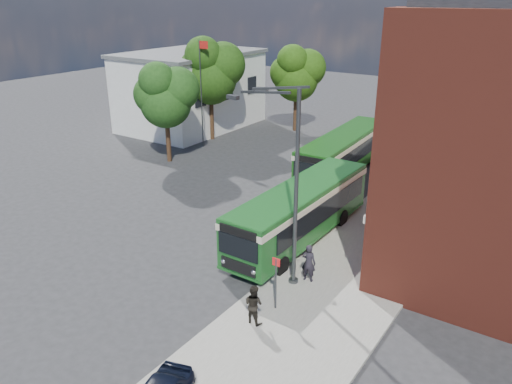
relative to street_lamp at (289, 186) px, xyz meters
The scene contains 14 objects.
ground 7.10m from the street_lamp, 157.54° to the left, with size 120.00×120.00×0.00m, color #2B2B2E.
pavement 11.27m from the street_lamp, 77.80° to the left, with size 6.00×48.00×0.15m, color gray.
kerb_line 11.12m from the street_lamp, 95.07° to the left, with size 0.12×48.00×0.01m, color beige.
white_building 30.38m from the street_lamp, 138.79° to the left, with size 9.40×13.40×7.30m.
flagpole 22.89m from the street_lamp, 139.05° to the left, with size 0.95×0.10×9.00m.
street_lamp is the anchor object (origin of this frame).
bus_stop_sign 4.02m from the street_lamp, 70.87° to the right, with size 0.35×0.08×2.52m.
bus_front 5.37m from the street_lamp, 111.41° to the left, with size 2.78×11.39×3.02m.
bus_rear 16.23m from the street_lamp, 105.40° to the left, with size 3.12×12.23×3.02m.
pedestrian_a 3.86m from the street_lamp, 30.26° to the left, with size 0.67×0.44×1.83m, color black.
pedestrian_b 5.20m from the street_lamp, 81.30° to the right, with size 0.81×0.63×1.67m, color black.
tree_left 19.76m from the street_lamp, 148.74° to the left, with size 4.65×4.43×7.86m.
tree_mid 25.09m from the street_lamp, 136.33° to the left, with size 5.43×5.17×9.18m.
tree_right 27.62m from the street_lamp, 118.89° to the left, with size 4.86×4.62×8.21m.
Camera 1 is at (14.78, -19.34, 12.46)m, focal length 35.00 mm.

